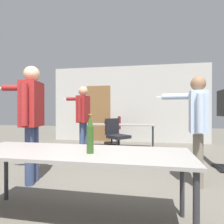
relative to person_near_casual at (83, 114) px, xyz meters
The scene contains 10 objects.
back_wall 2.69m from the person_near_casual, 72.37° to the left, with size 5.65×0.12×2.75m.
conference_table_near 2.99m from the person_near_casual, 71.88° to the right, with size 2.25×0.79×0.72m.
conference_table_far 1.41m from the person_near_casual, 57.98° to the left, with size 2.11×0.64×0.72m.
person_near_casual is the anchor object (origin of this frame).
person_far_watching 1.91m from the person_near_casual, 95.32° to the right, with size 0.90×0.64×1.82m.
person_left_plaid 2.79m from the person_near_casual, 32.79° to the right, with size 0.74×0.67×1.65m.
office_chair_far_left 1.08m from the person_near_casual, 25.19° to the left, with size 0.69×0.68×0.92m.
office_chair_side_rolled 2.11m from the person_near_casual, 78.02° to the left, with size 0.61×0.56×0.93m.
beer_bottle 3.09m from the person_near_casual, 69.24° to the right, with size 0.07×0.07×0.37m.
drink_cup 1.11m from the person_near_casual, 70.51° to the left, with size 0.08×0.08×0.11m.
Camera 1 is at (0.82, -1.50, 1.13)m, focal length 32.00 mm.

